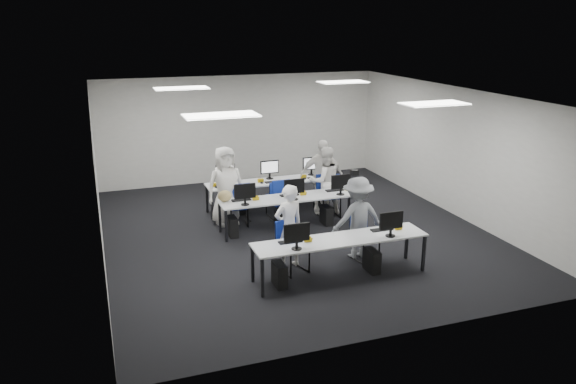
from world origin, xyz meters
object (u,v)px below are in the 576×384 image
object	(u,v)px
chair_6	(278,204)
student_3	(322,176)
desk_mid	(291,199)
chair_5	(239,208)
student_0	(288,227)
student_2	(226,186)
desk_front	(340,241)
chair_3	(282,210)
chair_0	(292,256)
chair_2	(238,213)
chair_7	(327,198)
chair_4	(328,203)
chair_1	(364,245)
photographer	(357,218)
student_1	(325,181)

from	to	relation	value
chair_6	student_3	size ratio (longest dim) A/B	0.54
desk_mid	chair_5	bearing A→B (deg)	135.31
student_0	student_2	bearing A→B (deg)	-91.47
desk_front	chair_3	xyz separation A→B (m)	(-0.06, 3.09, -0.40)
chair_0	chair_2	world-z (taller)	chair_0
desk_front	chair_7	size ratio (longest dim) A/B	3.45
chair_7	chair_4	bearing A→B (deg)	-120.90
chair_3	chair_4	world-z (taller)	chair_4
chair_1	photographer	size ratio (longest dim) A/B	0.55
desk_front	student_2	size ratio (longest dim) A/B	1.79
chair_2	student_0	distance (m)	2.60
chair_4	chair_2	bearing A→B (deg)	178.31
chair_0	chair_7	distance (m)	3.61
desk_front	student_2	xyz separation A→B (m)	(-1.28, 3.39, 0.21)
desk_mid	student_2	world-z (taller)	student_2
desk_front	photographer	xyz separation A→B (m)	(0.67, 0.70, 0.13)
desk_mid	desk_front	bearing A→B (deg)	-90.00
desk_front	photographer	world-z (taller)	photographer
chair_1	student_1	world-z (taller)	student_1
chair_6	chair_7	bearing A→B (deg)	-1.14
chair_7	student_1	world-z (taller)	student_1
chair_1	chair_5	size ratio (longest dim) A/B	0.97
chair_4	chair_0	bearing A→B (deg)	-123.98
desk_front	student_2	distance (m)	3.63
chair_0	student_2	xyz separation A→B (m)	(-0.55, 2.89, 0.59)
chair_1	chair_3	bearing A→B (deg)	95.88
chair_4	chair_7	bearing A→B (deg)	71.99
chair_3	student_2	bearing A→B (deg)	158.31
desk_mid	student_2	distance (m)	1.52
chair_0	chair_7	size ratio (longest dim) A/B	1.03
desk_front	student_1	world-z (taller)	student_1
chair_4	student_1	bearing A→B (deg)	98.91
chair_3	chair_4	size ratio (longest dim) A/B	0.92
student_0	photographer	world-z (taller)	photographer
chair_5	photographer	xyz separation A→B (m)	(1.63, -2.84, 0.52)
chair_0	chair_2	bearing A→B (deg)	79.29
student_0	student_2	distance (m)	2.75
chair_4	chair_5	world-z (taller)	chair_4
chair_5	chair_7	xyz separation A→B (m)	(2.20, -0.02, 0.00)
chair_2	chair_6	world-z (taller)	chair_6
photographer	student_1	bearing A→B (deg)	-101.90
chair_5	chair_2	bearing A→B (deg)	-108.52
chair_3	student_0	xyz separation A→B (m)	(-0.67, -2.39, 0.52)
chair_0	chair_2	distance (m)	2.74
chair_3	photographer	xyz separation A→B (m)	(0.74, -2.39, 0.52)
student_0	student_1	world-z (taller)	student_1
desk_front	chair_2	distance (m)	3.42
desk_front	chair_1	bearing A→B (deg)	36.99
student_0	chair_6	bearing A→B (deg)	-117.54
chair_5	chair_6	xyz separation A→B (m)	(0.93, -0.09, 0.01)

